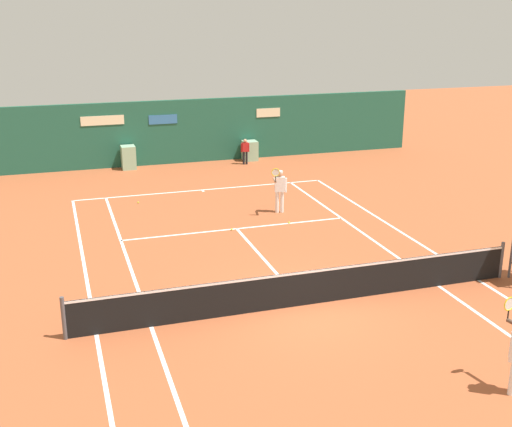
% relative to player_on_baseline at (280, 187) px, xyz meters
% --- Properties ---
extents(ground_plane, '(80.00, 80.00, 0.01)m').
position_rel_player_on_baseline_xyz_m(ground_plane, '(-2.06, -7.15, -0.97)').
color(ground_plane, '#A8512D').
extents(tennis_net, '(12.10, 0.10, 1.07)m').
position_rel_player_on_baseline_xyz_m(tennis_net, '(-2.06, -7.73, -0.47)').
color(tennis_net, '#4C4C51').
rests_on(tennis_net, ground_plane).
extents(sponsor_back_wall, '(25.00, 1.02, 3.12)m').
position_rel_player_on_baseline_xyz_m(sponsor_back_wall, '(-2.03, 9.25, 0.53)').
color(sponsor_back_wall, '#1E5642').
rests_on(sponsor_back_wall, ground_plane).
extents(player_on_baseline, '(0.75, 0.67, 1.84)m').
position_rel_player_on_baseline_xyz_m(player_on_baseline, '(0.00, 0.00, 0.00)').
color(player_on_baseline, white).
rests_on(player_on_baseline, ground_plane).
extents(ball_kid_centre_post, '(0.42, 0.19, 1.26)m').
position_rel_player_on_baseline_xyz_m(ball_kid_centre_post, '(1.04, 7.95, -0.25)').
color(ball_kid_centre_post, black).
rests_on(ball_kid_centre_post, ground_plane).
extents(tennis_ball_near_service_line, '(0.07, 0.07, 0.07)m').
position_rel_player_on_baseline_xyz_m(tennis_ball_near_service_line, '(-0.11, -1.34, -0.94)').
color(tennis_ball_near_service_line, '#CCE033').
rests_on(tennis_ball_near_service_line, ground_plane).
extents(tennis_ball_mid_court, '(0.07, 0.07, 0.07)m').
position_rel_player_on_baseline_xyz_m(tennis_ball_mid_court, '(-2.27, -1.44, -0.94)').
color(tennis_ball_mid_court, '#CCE033').
rests_on(tennis_ball_mid_court, ground_plane).
extents(tennis_ball_by_sideline, '(0.07, 0.07, 0.07)m').
position_rel_player_on_baseline_xyz_m(tennis_ball_by_sideline, '(-4.91, 2.83, -0.94)').
color(tennis_ball_by_sideline, '#CCE033').
rests_on(tennis_ball_by_sideline, ground_plane).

